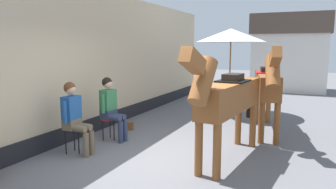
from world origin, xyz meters
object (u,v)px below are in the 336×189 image
(cafe_parasol, at_px, (231,36))
(spare_stool_white, at_px, (208,107))
(saddled_horse_near, at_px, (228,98))
(seated_visitor_far, at_px, (111,105))
(seated_visitor_near, at_px, (74,114))
(satchel_bag, at_px, (128,126))
(saddled_horse_far, at_px, (267,85))

(cafe_parasol, relative_size, spare_stool_white, 5.61)
(cafe_parasol, bearing_deg, saddled_horse_near, -77.29)
(seated_visitor_far, bearing_deg, cafe_parasol, 66.61)
(seated_visitor_near, xyz_separation_m, satchel_bag, (-0.01, 1.93, -0.68))
(spare_stool_white, height_order, satchel_bag, spare_stool_white)
(seated_visitor_near, relative_size, saddled_horse_far, 0.47)
(cafe_parasol, bearing_deg, spare_stool_white, -100.52)
(cafe_parasol, xyz_separation_m, spare_stool_white, (-0.26, -1.39, -1.96))
(cafe_parasol, distance_m, spare_stool_white, 2.42)
(seated_visitor_near, relative_size, cafe_parasol, 0.54)
(seated_visitor_near, distance_m, saddled_horse_far, 4.36)
(spare_stool_white, xyz_separation_m, satchel_bag, (-1.57, -1.64, -0.30))
(saddled_horse_far, height_order, cafe_parasol, cafe_parasol)
(seated_visitor_far, bearing_deg, seated_visitor_near, -96.64)
(saddled_horse_far, relative_size, satchel_bag, 10.58)
(seated_visitor_near, xyz_separation_m, cafe_parasol, (1.82, 4.95, 1.59))
(seated_visitor_near, height_order, saddled_horse_far, saddled_horse_far)
(saddled_horse_far, bearing_deg, cafe_parasol, 124.18)
(seated_visitor_far, distance_m, spare_stool_white, 2.94)
(seated_visitor_far, xyz_separation_m, saddled_horse_far, (3.03, 1.95, 0.38))
(seated_visitor_far, bearing_deg, spare_stool_white, 60.41)
(seated_visitor_near, bearing_deg, seated_visitor_far, 83.36)
(saddled_horse_far, bearing_deg, spare_stool_white, 159.96)
(saddled_horse_far, distance_m, satchel_bag, 3.50)
(satchel_bag, bearing_deg, cafe_parasol, -142.29)
(seated_visitor_near, distance_m, satchel_bag, 2.04)
(saddled_horse_near, xyz_separation_m, saddled_horse_far, (0.40, 2.21, 0.00))
(seated_visitor_far, xyz_separation_m, cafe_parasol, (1.70, 3.92, 1.59))
(seated_visitor_far, distance_m, cafe_parasol, 4.55)
(seated_visitor_near, bearing_deg, saddled_horse_near, 15.78)
(spare_stool_white, bearing_deg, saddled_horse_far, -20.04)
(spare_stool_white, distance_m, satchel_bag, 2.29)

